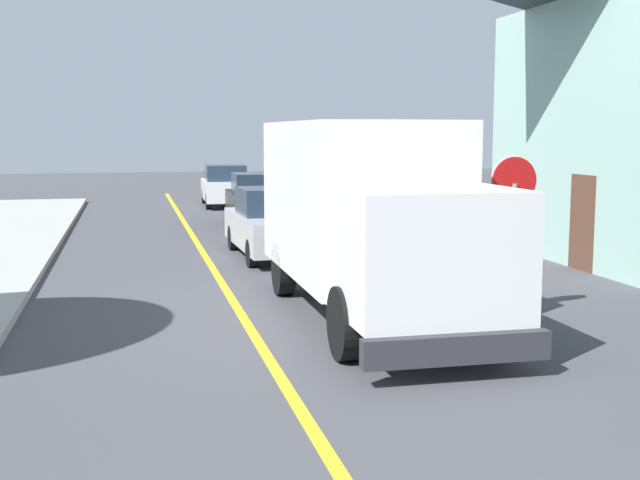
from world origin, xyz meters
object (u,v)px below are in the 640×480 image
object	(u,v)px
box_truck	(368,209)
stop_sign	(514,205)
parked_car_near	(274,224)
parked_car_far	(226,187)
parked_car_mid	(259,200)

from	to	relation	value
box_truck	stop_sign	xyz separation A→B (m)	(2.24, -0.70, 0.09)
parked_car_near	parked_car_far	size ratio (longest dim) A/B	1.00
parked_car_near	stop_sign	bearing A→B (deg)	-70.33
box_truck	stop_sign	distance (m)	2.35
box_truck	parked_car_far	bearing A→B (deg)	89.90
parked_car_far	box_truck	bearing A→B (deg)	-90.10
parked_car_mid	parked_car_far	size ratio (longest dim) A/B	1.00
parked_car_near	box_truck	bearing A→B (deg)	-86.54
parked_car_mid	stop_sign	world-z (taller)	stop_sign
parked_car_mid	parked_car_far	world-z (taller)	same
box_truck	parked_car_far	distance (m)	20.84
box_truck	parked_car_near	size ratio (longest dim) A/B	1.61
box_truck	parked_car_near	distance (m)	6.80
parked_car_mid	parked_car_far	bearing A→B (deg)	92.25
stop_sign	parked_car_mid	bearing A→B (deg)	97.58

